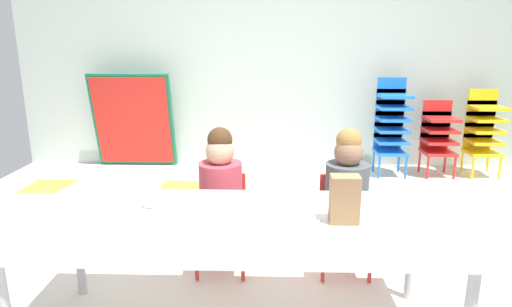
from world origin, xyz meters
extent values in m
cube|color=silver|center=(0.00, 0.00, -0.01)|extent=(5.73, 4.51, 0.02)
cube|color=silver|center=(-0.90, 1.80, 0.00)|extent=(0.43, 0.43, 0.00)
cube|color=silver|center=(2.25, 1.80, 0.00)|extent=(0.43, 0.43, 0.00)
cube|color=orange|center=(-2.25, 1.35, 0.00)|extent=(0.43, 0.43, 0.00)
cube|color=silver|center=(1.35, 0.90, 0.00)|extent=(0.43, 0.43, 0.00)
cube|color=gray|center=(-1.35, 0.00, 0.00)|extent=(0.43, 0.43, 0.00)
cube|color=orange|center=(-0.90, 1.35, 0.00)|extent=(0.43, 0.43, 0.00)
cube|color=#478C51|center=(-0.45, 0.00, 0.00)|extent=(0.43, 0.43, 0.00)
cube|color=#B2C1B7|center=(0.00, 2.26, 1.23)|extent=(5.73, 0.10, 2.47)
cube|color=white|center=(-0.18, -0.88, 0.60)|extent=(2.03, 0.82, 0.04)
cylinder|color=#B2B2B7|center=(-1.11, -0.54, 0.29)|extent=(0.05, 0.05, 0.58)
cylinder|color=#B2B2B7|center=(0.76, -0.54, 0.29)|extent=(0.05, 0.05, 0.58)
cube|color=red|center=(-0.33, -0.26, 0.30)|extent=(0.32, 0.30, 0.03)
cube|color=red|center=(-0.33, -0.11, 0.45)|extent=(0.29, 0.02, 0.30)
cylinder|color=#BF3F4C|center=(-0.33, -0.26, 0.52)|extent=(0.28, 0.28, 0.38)
sphere|color=tan|center=(-0.33, -0.26, 0.78)|extent=(0.17, 0.17, 0.17)
sphere|color=#472D19|center=(-0.33, -0.24, 0.85)|extent=(0.15, 0.15, 0.15)
cylinder|color=red|center=(-0.47, -0.39, 0.15)|extent=(0.02, 0.02, 0.28)
cylinder|color=red|center=(-0.19, -0.39, 0.15)|extent=(0.02, 0.02, 0.28)
cylinder|color=red|center=(-0.47, -0.13, 0.15)|extent=(0.02, 0.02, 0.28)
cylinder|color=red|center=(-0.19, -0.13, 0.15)|extent=(0.02, 0.02, 0.28)
cube|color=red|center=(0.43, -0.26, 0.30)|extent=(0.32, 0.30, 0.03)
cube|color=red|center=(0.43, -0.11, 0.45)|extent=(0.29, 0.02, 0.30)
cylinder|color=#4C5156|center=(0.43, -0.26, 0.52)|extent=(0.32, 0.32, 0.38)
sphere|color=#8C664C|center=(0.43, -0.26, 0.78)|extent=(0.17, 0.17, 0.17)
sphere|color=olive|center=(0.43, -0.24, 0.85)|extent=(0.15, 0.15, 0.15)
cylinder|color=red|center=(0.29, -0.39, 0.15)|extent=(0.02, 0.02, 0.28)
cylinder|color=red|center=(0.57, -0.39, 0.15)|extent=(0.02, 0.02, 0.28)
cylinder|color=red|center=(0.29, -0.13, 0.15)|extent=(0.02, 0.02, 0.28)
cylinder|color=red|center=(0.57, -0.13, 0.15)|extent=(0.02, 0.02, 0.28)
cube|color=blue|center=(1.27, 1.83, 0.26)|extent=(0.32, 0.30, 0.03)
cube|color=blue|center=(1.27, 1.97, 0.35)|extent=(0.30, 0.02, 0.18)
cube|color=blue|center=(1.27, 1.83, 0.38)|extent=(0.32, 0.30, 0.03)
cube|color=blue|center=(1.27, 1.97, 0.47)|extent=(0.30, 0.02, 0.18)
cube|color=blue|center=(1.27, 1.83, 0.50)|extent=(0.32, 0.30, 0.03)
cube|color=blue|center=(1.27, 1.97, 0.59)|extent=(0.30, 0.02, 0.18)
cube|color=blue|center=(1.27, 1.83, 0.62)|extent=(0.32, 0.30, 0.03)
cube|color=blue|center=(1.27, 1.97, 0.71)|extent=(0.30, 0.02, 0.18)
cube|color=blue|center=(1.27, 1.83, 0.74)|extent=(0.32, 0.30, 0.03)
cube|color=blue|center=(1.27, 1.97, 0.83)|extent=(0.30, 0.02, 0.18)
cube|color=blue|center=(1.27, 1.83, 0.86)|extent=(0.32, 0.30, 0.03)
cube|color=blue|center=(1.27, 1.97, 0.95)|extent=(0.30, 0.02, 0.18)
cylinder|color=blue|center=(1.13, 1.70, 0.13)|extent=(0.02, 0.02, 0.26)
cylinder|color=blue|center=(1.41, 1.70, 0.13)|extent=(0.02, 0.02, 0.26)
cylinder|color=blue|center=(1.13, 1.96, 0.13)|extent=(0.02, 0.02, 0.26)
cylinder|color=blue|center=(1.41, 1.96, 0.13)|extent=(0.02, 0.02, 0.26)
cube|color=red|center=(1.77, 1.83, 0.26)|extent=(0.32, 0.30, 0.03)
cube|color=red|center=(1.77, 1.97, 0.35)|extent=(0.30, 0.02, 0.18)
cube|color=red|center=(1.77, 1.83, 0.38)|extent=(0.32, 0.30, 0.03)
cube|color=red|center=(1.77, 1.97, 0.47)|extent=(0.30, 0.02, 0.18)
cube|color=red|center=(1.77, 1.83, 0.50)|extent=(0.32, 0.30, 0.03)
cube|color=red|center=(1.77, 1.97, 0.59)|extent=(0.30, 0.02, 0.18)
cube|color=red|center=(1.77, 1.83, 0.62)|extent=(0.32, 0.30, 0.03)
cube|color=red|center=(1.77, 1.97, 0.71)|extent=(0.30, 0.02, 0.18)
cylinder|color=red|center=(1.63, 1.70, 0.13)|extent=(0.02, 0.02, 0.26)
cylinder|color=red|center=(1.91, 1.70, 0.13)|extent=(0.02, 0.02, 0.26)
cylinder|color=red|center=(1.63, 1.96, 0.13)|extent=(0.02, 0.02, 0.26)
cylinder|color=red|center=(1.91, 1.96, 0.13)|extent=(0.02, 0.02, 0.26)
cube|color=yellow|center=(2.24, 1.83, 0.26)|extent=(0.32, 0.30, 0.03)
cube|color=yellow|center=(2.24, 1.97, 0.35)|extent=(0.30, 0.02, 0.18)
cube|color=yellow|center=(2.24, 1.83, 0.38)|extent=(0.32, 0.30, 0.03)
cube|color=yellow|center=(2.24, 1.97, 0.47)|extent=(0.30, 0.02, 0.18)
cube|color=yellow|center=(2.24, 1.83, 0.50)|extent=(0.32, 0.30, 0.03)
cube|color=yellow|center=(2.24, 1.97, 0.59)|extent=(0.30, 0.02, 0.18)
cube|color=yellow|center=(2.24, 1.83, 0.62)|extent=(0.32, 0.30, 0.03)
cube|color=yellow|center=(2.24, 1.97, 0.71)|extent=(0.30, 0.02, 0.18)
cube|color=yellow|center=(2.24, 1.83, 0.74)|extent=(0.32, 0.30, 0.03)
cube|color=yellow|center=(2.24, 1.97, 0.83)|extent=(0.30, 0.02, 0.18)
cylinder|color=yellow|center=(2.10, 1.70, 0.13)|extent=(0.02, 0.02, 0.26)
cylinder|color=yellow|center=(2.38, 1.70, 0.13)|extent=(0.02, 0.02, 0.26)
cylinder|color=yellow|center=(2.10, 1.96, 0.13)|extent=(0.02, 0.02, 0.26)
cylinder|color=yellow|center=(2.38, 1.96, 0.13)|extent=(0.02, 0.02, 0.26)
cube|color=#19724C|center=(-1.57, 2.07, 0.54)|extent=(0.90, 0.28, 1.09)
cube|color=red|center=(-1.57, 2.03, 0.54)|extent=(0.83, 0.23, 0.99)
cube|color=#9E754C|center=(0.30, -0.90, 0.73)|extent=(0.13, 0.09, 0.22)
cylinder|color=white|center=(-0.62, -0.74, 0.62)|extent=(0.18, 0.18, 0.01)
cylinder|color=white|center=(0.11, -0.87, 0.62)|extent=(0.18, 0.18, 0.01)
torus|color=white|center=(-0.62, -0.74, 0.64)|extent=(0.11, 0.11, 0.03)
camera|label=1|loc=(-0.04, -2.77, 1.42)|focal=30.76mm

